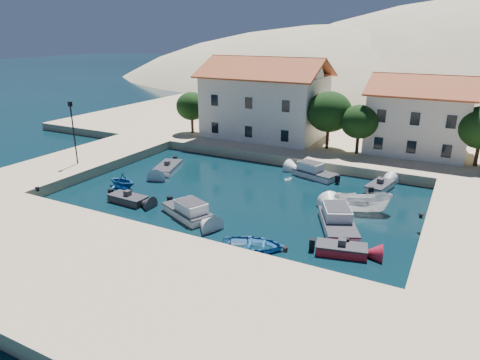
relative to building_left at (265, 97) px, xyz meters
The scene contains 20 objects.
ground 29.24m from the building_left, 77.91° to the right, with size 400.00×400.00×0.00m, color black.
quay_south 34.95m from the building_left, 79.99° to the right, with size 52.00×12.00×1.00m, color tan.
quay_west 22.86m from the building_left, 125.84° to the right, with size 8.00×20.00×1.00m, color tan.
quay_north 13.91m from the building_left, 51.34° to the left, with size 80.00×36.00×1.00m, color tan.
hills 103.51m from the building_left, 74.43° to the left, with size 254.00×176.00×99.00m.
building_left is the anchor object (origin of this frame).
building_mid 18.04m from the building_left, ahead, with size 10.50×8.40×8.30m.
trees 10.87m from the building_left, 13.60° to the right, with size 37.30×5.30×6.45m.
lamppost 23.10m from the building_left, 119.90° to the right, with size 0.35×0.25×6.22m.
bollards 26.13m from the building_left, 69.97° to the right, with size 29.36×9.56×0.30m.
motorboat_grey_sw 24.43m from the building_left, 93.92° to the right, with size 3.42×1.62×1.25m.
cabin_cruiser_south 24.74m from the building_left, 79.52° to the right, with size 5.01×3.67×1.60m.
rowboat_south 29.01m from the building_left, 66.58° to the right, with size 2.97×4.16×0.86m, color #19508E.
motorboat_red_se 29.75m from the building_left, 55.28° to the right, with size 3.49×2.16×1.25m.
cabin_cruiser_east 26.11m from the building_left, 52.98° to the right, with size 4.30×5.86×1.60m.
boat_east 23.88m from the building_left, 45.45° to the right, with size 1.71×4.55×1.76m, color white.
motorboat_white_ne 20.43m from the building_left, 32.76° to the right, with size 2.25×3.70×1.25m.
rowboat_west 22.42m from the building_left, 102.42° to the right, with size 2.55×2.96×1.56m, color #19508E.
motorboat_white_west 16.65m from the building_left, 104.67° to the right, with size 3.24×4.80×1.25m.
cabin_cruiser_north 15.33m from the building_left, 44.65° to the right, with size 4.73×3.05×1.60m.
Camera 1 is at (16.36, -20.82, 13.65)m, focal length 32.00 mm.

